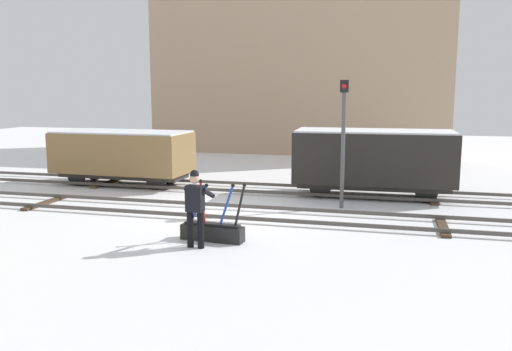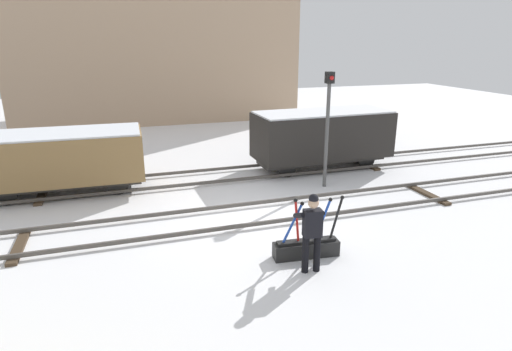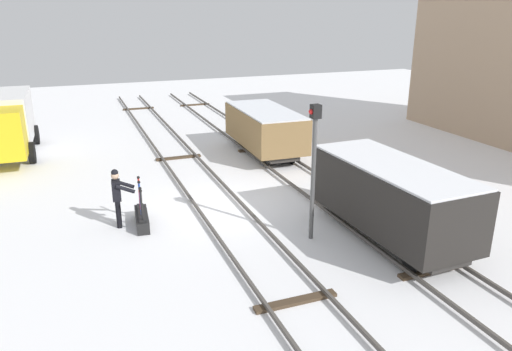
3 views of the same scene
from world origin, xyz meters
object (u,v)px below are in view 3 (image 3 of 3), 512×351
at_px(signal_post, 314,159).
at_px(freight_car_mid_siding, 265,128).
at_px(switch_lever_frame, 142,217).
at_px(freight_car_back_track, 390,196).
at_px(rail_worker, 118,194).
at_px(delivery_truck, 1,122).

relative_size(signal_post, freight_car_mid_siding, 0.75).
height_order(switch_lever_frame, signal_post, signal_post).
xyz_separation_m(freight_car_back_track, freight_car_mid_siding, (-9.09, -0.00, -0.10)).
bearing_deg(freight_car_mid_siding, freight_car_back_track, 1.53).
distance_m(rail_worker, freight_car_mid_siding, 8.78).
bearing_deg(signal_post, freight_car_back_track, 67.06).
bearing_deg(rail_worker, freight_car_mid_siding, 133.85).
xyz_separation_m(delivery_truck, freight_car_mid_siding, (3.64, 10.66, -0.36)).
bearing_deg(delivery_truck, freight_car_back_track, 40.68).
bearing_deg(delivery_truck, switch_lever_frame, 26.13).
height_order(rail_worker, delivery_truck, delivery_truck).
height_order(freight_car_back_track, freight_car_mid_siding, freight_car_back_track).
bearing_deg(freight_car_back_track, rail_worker, -119.78).
distance_m(freight_car_back_track, freight_car_mid_siding, 9.09).
xyz_separation_m(delivery_truck, freight_car_back_track, (12.73, 10.66, -0.26)).
distance_m(switch_lever_frame, freight_car_mid_siding, 8.48).
bearing_deg(rail_worker, switch_lever_frame, 78.48).
distance_m(delivery_truck, freight_car_back_track, 16.61).
relative_size(rail_worker, freight_car_mid_siding, 0.35).
bearing_deg(delivery_truck, rail_worker, 23.38).
xyz_separation_m(switch_lever_frame, rail_worker, (-0.18, -0.61, 0.75)).
xyz_separation_m(delivery_truck, signal_post, (11.90, 8.71, 0.79)).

